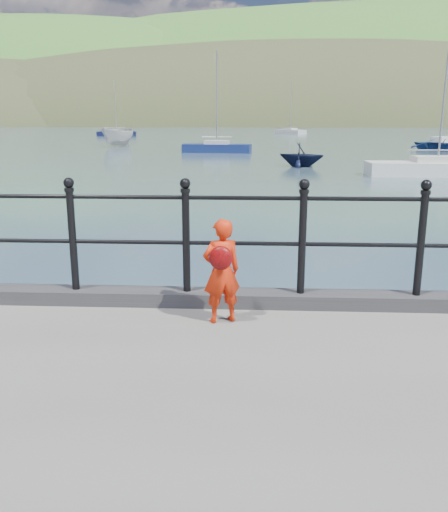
# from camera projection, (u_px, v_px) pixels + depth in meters

# --- Properties ---
(ground) EXTENTS (600.00, 600.00, 0.00)m
(ground) POSITION_uv_depth(u_px,v_px,m) (243.00, 384.00, 6.16)
(ground) COLOR #2D4251
(ground) RESTS_ON ground
(kerb) EXTENTS (60.00, 0.30, 0.15)m
(kerb) POSITION_uv_depth(u_px,v_px,m) (243.00, 298.00, 5.75)
(kerb) COLOR #28282B
(kerb) RESTS_ON quay
(railing) EXTENTS (18.11, 0.11, 1.20)m
(railing) POSITION_uv_depth(u_px,v_px,m) (244.00, 229.00, 5.56)
(railing) COLOR black
(railing) RESTS_ON kerb
(far_shore) EXTENTS (830.00, 200.00, 156.00)m
(far_shore) POSITION_uv_depth(u_px,v_px,m) (339.00, 176.00, 241.28)
(far_shore) COLOR #333A21
(far_shore) RESTS_ON ground
(child) EXTENTS (0.44, 0.37, 1.02)m
(child) POSITION_uv_depth(u_px,v_px,m) (222.00, 270.00, 5.18)
(child) COLOR red
(child) RESTS_ON quay
(launch_blue) EXTENTS (5.26, 5.97, 1.03)m
(launch_blue) POSITION_uv_depth(u_px,v_px,m) (439.00, 145.00, 48.43)
(launch_blue) COLOR navy
(launch_blue) RESTS_ON ground
(launch_white) EXTENTS (3.34, 5.36, 1.94)m
(launch_white) POSITION_uv_depth(u_px,v_px,m) (118.00, 137.00, 54.60)
(launch_white) COLOR beige
(launch_white) RESTS_ON ground
(launch_navy) EXTENTS (3.42, 3.23, 1.43)m
(launch_navy) POSITION_uv_depth(u_px,v_px,m) (301.00, 155.00, 32.62)
(launch_navy) COLOR black
(launch_navy) RESTS_ON ground
(sailboat_port) EXTENTS (5.86, 2.51, 8.29)m
(sailboat_port) POSITION_uv_depth(u_px,v_px,m) (217.00, 148.00, 45.58)
(sailboat_port) COLOR navy
(sailboat_port) RESTS_ON ground
(sailboat_left) EXTENTS (6.17, 2.69, 8.49)m
(sailboat_left) POSITION_uv_depth(u_px,v_px,m) (117.00, 134.00, 84.15)
(sailboat_left) COLOR black
(sailboat_left) RESTS_ON ground
(sailboat_deep) EXTENTS (5.37, 6.38, 9.53)m
(sailboat_deep) POSITION_uv_depth(u_px,v_px,m) (290.00, 132.00, 95.21)
(sailboat_deep) COLOR beige
(sailboat_deep) RESTS_ON ground
(sailboat_near) EXTENTS (7.07, 2.04, 9.57)m
(sailboat_near) POSITION_uv_depth(u_px,v_px,m) (437.00, 169.00, 27.68)
(sailboat_near) COLOR silver
(sailboat_near) RESTS_ON ground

